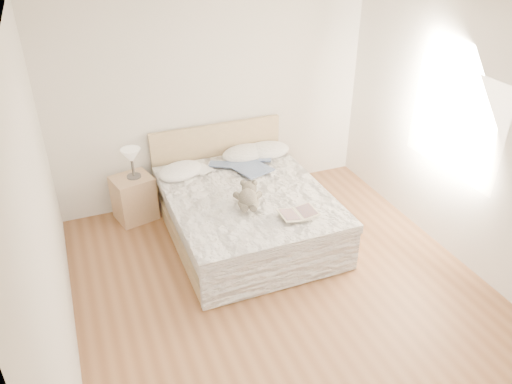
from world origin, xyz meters
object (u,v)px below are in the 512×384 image
at_px(table_lamp, 131,157).
at_px(photo_book, 195,171).
at_px(bed, 245,211).
at_px(teddy_bear, 248,204).
at_px(nightstand, 134,198).
at_px(childrens_book, 298,214).

bearing_deg(table_lamp, photo_book, -20.05).
bearing_deg(photo_book, bed, -75.86).
bearing_deg(photo_book, teddy_bear, -94.25).
bearing_deg(bed, nightstand, 144.15).
height_order(bed, childrens_book, bed).
bearing_deg(nightstand, photo_book, -18.69).
distance_m(bed, childrens_book, 0.86).
bearing_deg(teddy_bear, childrens_book, -20.03).
relative_size(bed, teddy_bear, 5.59).
xyz_separation_m(nightstand, childrens_book, (1.45, -1.55, 0.35)).
bearing_deg(photo_book, childrens_book, -82.56).
relative_size(bed, photo_book, 5.95).
distance_m(table_lamp, childrens_book, 2.11).
bearing_deg(bed, photo_book, 125.72).
bearing_deg(childrens_book, teddy_bear, 141.76).
height_order(bed, photo_book, bed).
height_order(table_lamp, teddy_bear, table_lamp).
bearing_deg(photo_book, table_lamp, 138.38).
distance_m(photo_book, childrens_book, 1.50).
height_order(photo_book, childrens_book, same).
xyz_separation_m(nightstand, teddy_bear, (1.02, -1.22, 0.37)).
xyz_separation_m(photo_book, teddy_bear, (0.30, -0.97, 0.02)).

